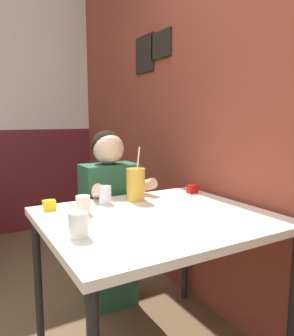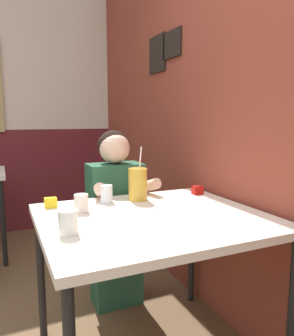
{
  "view_description": "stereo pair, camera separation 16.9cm",
  "coord_description": "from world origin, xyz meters",
  "views": [
    {
      "loc": [
        -0.09,
        -0.87,
        1.21
      ],
      "look_at": [
        0.75,
        0.58,
        0.96
      ],
      "focal_mm": 35.0,
      "sensor_mm": 36.0,
      "label": 1
    },
    {
      "loc": [
        0.06,
        -0.94,
        1.21
      ],
      "look_at": [
        0.75,
        0.58,
        0.96
      ],
      "focal_mm": 35.0,
      "sensor_mm": 36.0,
      "label": 2
    }
  ],
  "objects": [
    {
      "name": "brick_wall_right",
      "position": [
        1.26,
        1.39,
        1.35
      ],
      "size": [
        0.08,
        4.78,
        2.7
      ],
      "color": "brown",
      "rests_on": "ground_plane"
    },
    {
      "name": "main_table",
      "position": [
        0.7,
        0.4,
        0.7
      ],
      "size": [
        1.03,
        0.9,
        0.76
      ],
      "color": "beige",
      "rests_on": "ground_plane"
    },
    {
      "name": "condiment_ketchup",
      "position": [
        1.13,
        0.69,
        0.79
      ],
      "size": [
        0.06,
        0.04,
        0.05
      ],
      "color": "#B7140F",
      "rests_on": "main_table"
    },
    {
      "name": "glass_far_side",
      "position": [
        0.4,
        0.59,
        0.81
      ],
      "size": [
        0.07,
        0.07,
        0.09
      ],
      "color": "silver",
      "rests_on": "main_table"
    },
    {
      "name": "cocktail_pitcher",
      "position": [
        0.74,
        0.7,
        0.85
      ],
      "size": [
        0.1,
        0.1,
        0.3
      ],
      "color": "gold",
      "rests_on": "main_table"
    },
    {
      "name": "condiment_mustard",
      "position": [
        0.28,
        0.74,
        0.79
      ],
      "size": [
        0.06,
        0.04,
        0.05
      ],
      "color": "yellow",
      "rests_on": "main_table"
    },
    {
      "name": "glass_center",
      "position": [
        0.28,
        0.3,
        0.81
      ],
      "size": [
        0.08,
        0.08,
        0.1
      ],
      "color": "silver",
      "rests_on": "main_table"
    },
    {
      "name": "glass_near_pitcher",
      "position": [
        0.57,
        0.72,
        0.81
      ],
      "size": [
        0.07,
        0.07,
        0.09
      ],
      "color": "silver",
      "rests_on": "main_table"
    },
    {
      "name": "person_seated",
      "position": [
        0.71,
        1.0,
        0.59
      ],
      "size": [
        0.42,
        0.4,
        1.14
      ],
      "color": "#235138",
      "rests_on": "ground_plane"
    }
  ]
}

